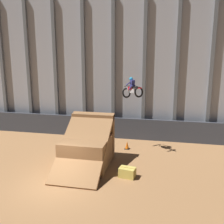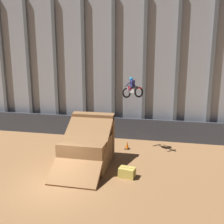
{
  "view_description": "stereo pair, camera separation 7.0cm",
  "coord_description": "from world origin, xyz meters",
  "views": [
    {
      "loc": [
        5.64,
        -11.89,
        6.88
      ],
      "look_at": [
        1.98,
        5.43,
        2.94
      ],
      "focal_mm": 42.0,
      "sensor_mm": 36.0,
      "label": 1
    },
    {
      "loc": [
        5.71,
        -11.87,
        6.88
      ],
      "look_at": [
        1.98,
        5.43,
        2.94
      ],
      "focal_mm": 42.0,
      "sensor_mm": 36.0,
      "label": 2
    }
  ],
  "objects": [
    {
      "name": "ground_plane",
      "position": [
        0.0,
        0.0,
        0.0
      ],
      "size": [
        60.0,
        60.0,
        0.0
      ],
      "primitive_type": "plane",
      "color": "#996B42"
    },
    {
      "name": "arena_back_wall",
      "position": [
        0.0,
        9.49,
        5.79
      ],
      "size": [
        32.0,
        0.4,
        11.59
      ],
      "color": "#A3A8B2",
      "rests_on": "ground_plane"
    },
    {
      "name": "rider_bike_solo",
      "position": [
        3.28,
        6.07,
        4.48
      ],
      "size": [
        1.66,
        1.65,
        1.55
      ],
      "rotation": [
        -0.16,
        0.0,
        0.79
      ],
      "color": "black"
    },
    {
      "name": "lower_barrier",
      "position": [
        0.0,
        8.65,
        0.87
      ],
      "size": [
        31.36,
        0.2,
        1.73
      ],
      "color": "#383D47",
      "rests_on": "ground_plane"
    },
    {
      "name": "traffic_cone_near_ramp",
      "position": [
        2.94,
        6.26,
        0.28
      ],
      "size": [
        0.36,
        0.36,
        0.58
      ],
      "color": "black",
      "rests_on": "ground_plane"
    },
    {
      "name": "hay_bale_trackside",
      "position": [
        3.64,
        1.79,
        0.28
      ],
      "size": [
        0.99,
        0.74,
        0.57
      ],
      "rotation": [
        0.0,
        0.0,
        2.97
      ],
      "color": "#CCB751",
      "rests_on": "ground_plane"
    },
    {
      "name": "dirt_ramp",
      "position": [
        0.9,
        3.17,
        1.08
      ],
      "size": [
        2.84,
        4.81,
        3.15
      ],
      "color": "olive",
      "rests_on": "ground_plane"
    }
  ]
}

